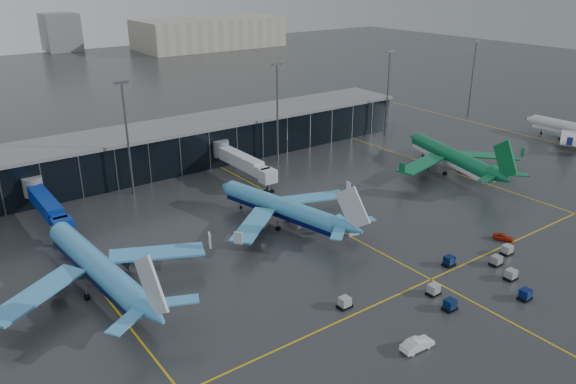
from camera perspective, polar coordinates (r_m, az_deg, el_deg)
ground at (r=98.90m, az=3.85°, el=-7.02°), size 600.00×600.00×0.00m
terminal_pier at (r=145.95m, az=-11.90°, el=4.56°), size 142.00×17.00×10.70m
jet_bridges at (r=119.00m, az=-23.29°, el=-1.26°), size 94.00×27.50×7.20m
flood_masts at (r=135.38m, az=-8.08°, el=7.16°), size 203.00×0.50×25.50m
distant_hangars at (r=354.47m, az=-19.13°, el=14.42°), size 260.00×71.00×22.00m
taxi_lines at (r=111.87m, az=4.31°, el=-3.42°), size 220.00×120.00×0.02m
airliner_arkefly at (r=92.93m, az=-19.05°, el=-5.78°), size 39.98×44.69×12.91m
airliner_klm_near at (r=110.17m, az=-0.83°, el=-0.43°), size 41.08×44.66×11.80m
airliner_aer_lingus at (r=144.97m, az=16.34°, el=4.40°), size 46.01×49.48×12.67m
baggage_carts at (r=96.42m, az=17.66°, el=-8.40°), size 36.91×16.28×1.70m
mobile_airstair at (r=109.20m, az=6.38°, el=-3.72°), size 2.98×3.67×3.45m
service_van_red at (r=113.06m, az=21.03°, el=-4.29°), size 2.88×4.04×1.28m
service_van_white at (r=79.68m, az=13.00°, el=-14.82°), size 5.11×2.06×1.65m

